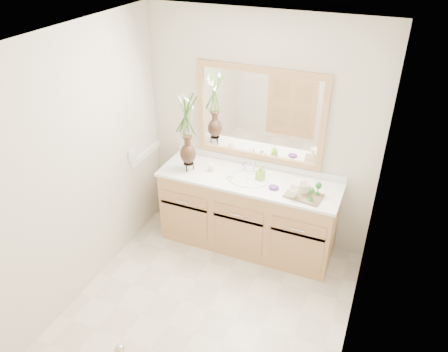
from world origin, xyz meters
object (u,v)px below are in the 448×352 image
at_px(tumbler, 212,168).
at_px(soap_bottle, 260,173).
at_px(flower_vase, 187,122).
at_px(tray, 304,196).

relative_size(tumbler, soap_bottle, 0.59).
bearing_deg(flower_vase, tray, -1.53).
xyz_separation_m(flower_vase, tumbler, (0.23, 0.07, -0.49)).
bearing_deg(tumbler, tray, -5.74).
relative_size(flower_vase, tumbler, 9.72).
relative_size(tumbler, tray, 0.24).
bearing_deg(tray, soap_bottle, 171.23).
bearing_deg(soap_bottle, flower_vase, -151.97).
distance_m(tumbler, soap_bottle, 0.51).
height_order(flower_vase, tray, flower_vase).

